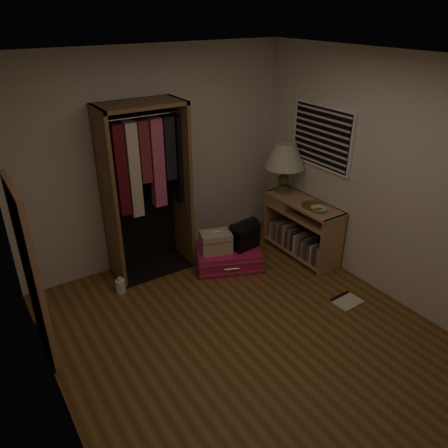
{
  "coord_description": "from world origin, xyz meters",
  "views": [
    {
      "loc": [
        -2.04,
        -2.65,
        2.98
      ],
      "look_at": [
        0.3,
        0.95,
        0.8
      ],
      "focal_mm": 35.0,
      "sensor_mm": 36.0,
      "label": 1
    }
  ],
  "objects_px": {
    "open_wardrobe": "(146,177)",
    "pink_suitcase": "(228,257)",
    "train_case": "(216,242)",
    "floor_mirror": "(31,273)",
    "table_lamp": "(285,157)",
    "console_bookshelf": "(300,226)",
    "black_bag": "(244,234)",
    "white_jug": "(121,286)"
  },
  "relations": [
    {
      "from": "console_bookshelf",
      "to": "pink_suitcase",
      "type": "relative_size",
      "value": 1.15
    },
    {
      "from": "console_bookshelf",
      "to": "white_jug",
      "type": "height_order",
      "value": "console_bookshelf"
    },
    {
      "from": "open_wardrobe",
      "to": "table_lamp",
      "type": "relative_size",
      "value": 3.16
    },
    {
      "from": "pink_suitcase",
      "to": "train_case",
      "type": "relative_size",
      "value": 2.22
    },
    {
      "from": "table_lamp",
      "to": "white_jug",
      "type": "bearing_deg",
      "value": 178.73
    },
    {
      "from": "pink_suitcase",
      "to": "table_lamp",
      "type": "height_order",
      "value": "table_lamp"
    },
    {
      "from": "open_wardrobe",
      "to": "pink_suitcase",
      "type": "distance_m",
      "value": 1.43
    },
    {
      "from": "pink_suitcase",
      "to": "table_lamp",
      "type": "xyz_separation_m",
      "value": [
        0.97,
        0.14,
        1.1
      ]
    },
    {
      "from": "black_bag",
      "to": "pink_suitcase",
      "type": "bearing_deg",
      "value": 151.2
    },
    {
      "from": "open_wardrobe",
      "to": "table_lamp",
      "type": "bearing_deg",
      "value": -11.25
    },
    {
      "from": "black_bag",
      "to": "white_jug",
      "type": "height_order",
      "value": "black_bag"
    },
    {
      "from": "floor_mirror",
      "to": "pink_suitcase",
      "type": "relative_size",
      "value": 1.75
    },
    {
      "from": "floor_mirror",
      "to": "white_jug",
      "type": "xyz_separation_m",
      "value": [
        0.92,
        0.47,
        -0.77
      ]
    },
    {
      "from": "black_bag",
      "to": "floor_mirror",
      "type": "bearing_deg",
      "value": 178.02
    },
    {
      "from": "pink_suitcase",
      "to": "open_wardrobe",
      "type": "bearing_deg",
      "value": 171.38
    },
    {
      "from": "black_bag",
      "to": "white_jug",
      "type": "bearing_deg",
      "value": 163.47
    },
    {
      "from": "open_wardrobe",
      "to": "floor_mirror",
      "type": "height_order",
      "value": "open_wardrobe"
    },
    {
      "from": "floor_mirror",
      "to": "black_bag",
      "type": "bearing_deg",
      "value": 4.59
    },
    {
      "from": "pink_suitcase",
      "to": "white_jug",
      "type": "relative_size",
      "value": 4.97
    },
    {
      "from": "train_case",
      "to": "black_bag",
      "type": "distance_m",
      "value": 0.37
    },
    {
      "from": "console_bookshelf",
      "to": "table_lamp",
      "type": "relative_size",
      "value": 1.73
    },
    {
      "from": "black_bag",
      "to": "table_lamp",
      "type": "bearing_deg",
      "value": 9.19
    },
    {
      "from": "pink_suitcase",
      "to": "white_jug",
      "type": "distance_m",
      "value": 1.36
    },
    {
      "from": "train_case",
      "to": "black_bag",
      "type": "relative_size",
      "value": 1.2
    },
    {
      "from": "floor_mirror",
      "to": "black_bag",
      "type": "distance_m",
      "value": 2.51
    },
    {
      "from": "console_bookshelf",
      "to": "black_bag",
      "type": "xyz_separation_m",
      "value": [
        -0.77,
        0.16,
        0.04
      ]
    },
    {
      "from": "console_bookshelf",
      "to": "white_jug",
      "type": "distance_m",
      "value": 2.37
    },
    {
      "from": "pink_suitcase",
      "to": "train_case",
      "type": "xyz_separation_m",
      "value": [
        -0.16,
        0.02,
        0.25
      ]
    },
    {
      "from": "floor_mirror",
      "to": "train_case",
      "type": "bearing_deg",
      "value": 8.11
    },
    {
      "from": "open_wardrobe",
      "to": "white_jug",
      "type": "bearing_deg",
      "value": -151.31
    },
    {
      "from": "white_jug",
      "to": "black_bag",
      "type": "bearing_deg",
      "value": -9.97
    },
    {
      "from": "train_case",
      "to": "white_jug",
      "type": "distance_m",
      "value": 1.24
    },
    {
      "from": "floor_mirror",
      "to": "table_lamp",
      "type": "distance_m",
      "value": 3.29
    },
    {
      "from": "console_bookshelf",
      "to": "open_wardrobe",
      "type": "bearing_deg",
      "value": 157.61
    },
    {
      "from": "console_bookshelf",
      "to": "pink_suitcase",
      "type": "distance_m",
      "value": 1.03
    },
    {
      "from": "open_wardrobe",
      "to": "console_bookshelf",
      "type": "bearing_deg",
      "value": -22.39
    },
    {
      "from": "console_bookshelf",
      "to": "floor_mirror",
      "type": "distance_m",
      "value": 3.27
    },
    {
      "from": "pink_suitcase",
      "to": "black_bag",
      "type": "distance_m",
      "value": 0.37
    },
    {
      "from": "console_bookshelf",
      "to": "floor_mirror",
      "type": "height_order",
      "value": "floor_mirror"
    },
    {
      "from": "open_wardrobe",
      "to": "train_case",
      "type": "relative_size",
      "value": 4.68
    },
    {
      "from": "white_jug",
      "to": "table_lamp",
      "type": "bearing_deg",
      "value": -1.27
    },
    {
      "from": "black_bag",
      "to": "table_lamp",
      "type": "height_order",
      "value": "table_lamp"
    }
  ]
}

